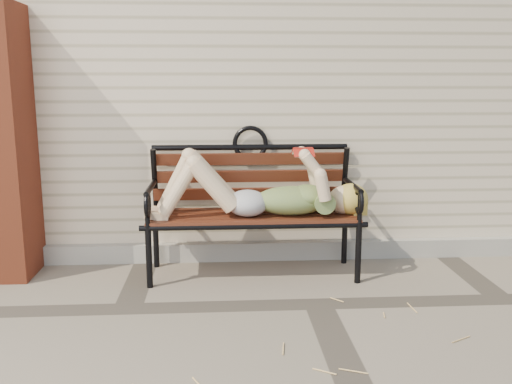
{
  "coord_description": "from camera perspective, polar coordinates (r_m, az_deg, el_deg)",
  "views": [
    {
      "loc": [
        -0.64,
        -3.52,
        1.47
      ],
      "look_at": [
        -0.38,
        0.51,
        0.66
      ],
      "focal_mm": 40.0,
      "sensor_mm": 36.0,
      "label": 1
    }
  ],
  "objects": [
    {
      "name": "ground",
      "position": [
        3.87,
        6.26,
        -11.07
      ],
      "size": [
        80.0,
        80.0,
        0.0
      ],
      "primitive_type": "plane",
      "color": "#7A6D5E",
      "rests_on": "ground"
    },
    {
      "name": "house_wall",
      "position": [
        6.55,
        1.97,
        11.58
      ],
      "size": [
        8.0,
        4.0,
        3.0
      ],
      "primitive_type": "cube",
      "color": "beige",
      "rests_on": "ground"
    },
    {
      "name": "foundation_strip",
      "position": [
        4.74,
        4.27,
        -5.79
      ],
      "size": [
        8.0,
        0.1,
        0.15
      ],
      "primitive_type": "cube",
      "color": "#A09D90",
      "rests_on": "ground"
    },
    {
      "name": "garden_bench",
      "position": [
        4.33,
        -0.4,
        0.0
      ],
      "size": [
        1.71,
        0.68,
        1.1
      ],
      "color": "black",
      "rests_on": "ground"
    },
    {
      "name": "reading_woman",
      "position": [
        4.19,
        -0.1,
        0.14
      ],
      "size": [
        1.61,
        0.37,
        0.51
      ],
      "color": "#0B364E",
      "rests_on": "ground"
    },
    {
      "name": "straw_scatter",
      "position": [
        3.14,
        3.15,
        -16.43
      ],
      "size": [
        2.32,
        1.49,
        0.01
      ],
      "color": "#E5BA70",
      "rests_on": "ground"
    }
  ]
}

